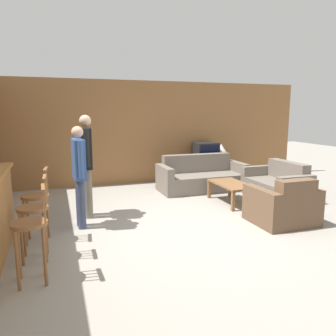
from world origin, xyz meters
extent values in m
plane|color=gray|center=(0.00, 0.00, 0.00)|extent=(24.00, 24.00, 0.00)
cube|color=olive|center=(0.00, 3.62, 1.30)|extent=(9.40, 0.08, 2.60)
cylinder|color=brown|center=(-2.25, -0.96, 0.67)|extent=(0.39, 0.39, 0.04)
cylinder|color=brown|center=(-2.38, -0.83, 0.32)|extent=(0.04, 0.04, 0.65)
cylinder|color=brown|center=(-2.37, -1.10, 0.32)|extent=(0.04, 0.04, 0.65)
cylinder|color=brown|center=(-2.12, -0.82, 0.32)|extent=(0.04, 0.04, 0.65)
cylinder|color=brown|center=(-2.11, -1.09, 0.32)|extent=(0.04, 0.04, 0.65)
cylinder|color=brown|center=(-2.09, -0.84, 0.86)|extent=(0.02, 0.02, 0.33)
cylinder|color=brown|center=(-2.09, -0.92, 0.86)|extent=(0.02, 0.02, 0.33)
cylinder|color=brown|center=(-2.08, -0.99, 0.86)|extent=(0.02, 0.02, 0.33)
cylinder|color=brown|center=(-2.08, -1.07, 0.86)|extent=(0.02, 0.02, 0.33)
cube|color=brown|center=(-2.09, -0.95, 1.04)|extent=(0.05, 0.32, 0.04)
cylinder|color=brown|center=(-2.25, -0.37, 0.67)|extent=(0.38, 0.38, 0.04)
cylinder|color=brown|center=(-2.38, -0.24, 0.32)|extent=(0.04, 0.04, 0.65)
cylinder|color=brown|center=(-2.38, -0.50, 0.32)|extent=(0.04, 0.04, 0.65)
cylinder|color=brown|center=(-2.11, -0.24, 0.32)|extent=(0.04, 0.04, 0.65)
cylinder|color=brown|center=(-2.12, -0.51, 0.32)|extent=(0.04, 0.04, 0.65)
cylinder|color=brown|center=(-2.08, -0.26, 0.86)|extent=(0.02, 0.02, 0.33)
cylinder|color=brown|center=(-2.09, -0.34, 0.86)|extent=(0.02, 0.02, 0.33)
cylinder|color=brown|center=(-2.09, -0.41, 0.86)|extent=(0.02, 0.02, 0.33)
cylinder|color=brown|center=(-2.09, -0.49, 0.86)|extent=(0.02, 0.02, 0.33)
cube|color=brown|center=(-2.09, -0.38, 1.04)|extent=(0.04, 0.32, 0.04)
cylinder|color=brown|center=(-2.25, 0.23, 0.67)|extent=(0.41, 0.41, 0.04)
cylinder|color=brown|center=(-2.37, 0.37, 0.32)|extent=(0.04, 0.04, 0.65)
cylinder|color=brown|center=(-2.39, 0.11, 0.32)|extent=(0.04, 0.04, 0.65)
cylinder|color=brown|center=(-2.10, 0.35, 0.32)|extent=(0.04, 0.04, 0.65)
cylinder|color=brown|center=(-2.13, 0.09, 0.32)|extent=(0.04, 0.04, 0.65)
cylinder|color=brown|center=(-2.08, 0.33, 0.86)|extent=(0.02, 0.02, 0.33)
cylinder|color=brown|center=(-2.08, 0.25, 0.86)|extent=(0.02, 0.02, 0.33)
cylinder|color=brown|center=(-2.09, 0.18, 0.86)|extent=(0.02, 0.02, 0.33)
cylinder|color=brown|center=(-2.10, 0.10, 0.86)|extent=(0.02, 0.02, 0.33)
cube|color=brown|center=(-2.09, 0.22, 1.04)|extent=(0.06, 0.32, 0.04)
cube|color=#70665B|center=(1.29, 2.30, 0.19)|extent=(1.71, 0.91, 0.39)
cube|color=#70665B|center=(1.29, 2.65, 0.60)|extent=(1.71, 0.22, 0.43)
cube|color=#70665B|center=(0.35, 2.30, 0.31)|extent=(0.16, 0.91, 0.62)
cube|color=#70665B|center=(2.23, 2.30, 0.31)|extent=(0.16, 0.91, 0.62)
cube|color=brown|center=(1.57, -0.22, 0.19)|extent=(0.65, 0.86, 0.39)
cube|color=brown|center=(1.57, -0.54, 0.59)|extent=(0.65, 0.22, 0.41)
cube|color=brown|center=(1.97, -0.22, 0.30)|extent=(0.16, 0.86, 0.61)
cube|color=brown|center=(1.16, -0.22, 0.30)|extent=(0.16, 0.86, 0.61)
cube|color=#70665B|center=(2.45, 1.12, 0.19)|extent=(0.83, 1.10, 0.39)
cube|color=#70665B|center=(2.76, 1.12, 0.58)|extent=(0.22, 1.10, 0.39)
cube|color=#70665B|center=(2.45, 1.75, 0.30)|extent=(0.83, 0.16, 0.60)
cube|color=#70665B|center=(2.45, 0.49, 0.30)|extent=(0.83, 0.16, 0.60)
cube|color=brown|center=(1.38, 1.11, 0.39)|extent=(0.58, 1.08, 0.04)
cube|color=brown|center=(1.13, 0.61, 0.19)|extent=(0.06, 0.06, 0.37)
cube|color=brown|center=(1.63, 0.61, 0.19)|extent=(0.06, 0.06, 0.37)
cube|color=brown|center=(1.13, 1.61, 0.19)|extent=(0.06, 0.06, 0.37)
cube|color=brown|center=(1.63, 1.61, 0.19)|extent=(0.06, 0.06, 0.37)
cube|color=#2D2319|center=(1.82, 3.25, 0.26)|extent=(1.22, 0.46, 0.53)
cube|color=black|center=(1.82, 3.25, 0.78)|extent=(0.59, 0.48, 0.50)
cube|color=black|center=(1.82, 3.00, 0.78)|extent=(0.52, 0.01, 0.43)
cylinder|color=brown|center=(2.27, 3.25, 0.54)|extent=(0.16, 0.16, 0.02)
cylinder|color=brown|center=(2.27, 3.25, 0.66)|extent=(0.03, 0.03, 0.22)
cone|color=silver|center=(2.27, 3.25, 0.88)|extent=(0.28, 0.28, 0.20)
cylinder|color=#756B5B|center=(-1.45, 1.09, 0.44)|extent=(0.14, 0.14, 0.87)
cylinder|color=#756B5B|center=(-1.43, 1.25, 0.44)|extent=(0.14, 0.14, 0.87)
cube|color=black|center=(-1.44, 1.17, 1.22)|extent=(0.21, 0.46, 0.69)
cylinder|color=black|center=(-1.46, 0.92, 1.24)|extent=(0.09, 0.09, 0.63)
cylinder|color=black|center=(-1.42, 1.41, 1.24)|extent=(0.09, 0.09, 0.63)
sphere|color=tan|center=(-1.44, 1.17, 1.68)|extent=(0.20, 0.20, 0.20)
cylinder|color=#384260|center=(-1.60, 0.58, 0.40)|extent=(0.13, 0.13, 0.79)
cylinder|color=#384260|center=(-1.61, 0.72, 0.40)|extent=(0.13, 0.13, 0.79)
cube|color=#335189|center=(-1.61, 0.65, 1.10)|extent=(0.20, 0.42, 0.63)
cylinder|color=#335189|center=(-1.59, 0.42, 1.13)|extent=(0.08, 0.08, 0.58)
cylinder|color=#335189|center=(-1.63, 0.87, 1.13)|extent=(0.08, 0.08, 0.58)
sphere|color=tan|center=(-1.61, 0.65, 1.52)|extent=(0.18, 0.18, 0.18)
camera|label=1|loc=(-1.93, -4.56, 1.84)|focal=35.00mm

